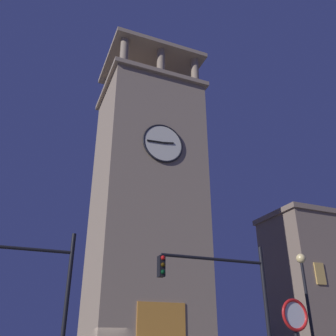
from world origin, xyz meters
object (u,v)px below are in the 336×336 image
object	(u,v)px
clocktower	(147,205)
no_horn_sign	(296,324)
traffic_signal_near	(230,291)
traffic_signal_mid	(40,287)
street_lamp	(306,292)

from	to	relation	value
clocktower	no_horn_sign	bearing A→B (deg)	83.18
traffic_signal_near	traffic_signal_mid	world-z (taller)	traffic_signal_mid
traffic_signal_mid	no_horn_sign	bearing A→B (deg)	133.74
street_lamp	no_horn_sign	xyz separation A→B (m)	(5.71, 5.80, -1.66)
street_lamp	traffic_signal_near	bearing A→B (deg)	13.98
traffic_signal_mid	no_horn_sign	size ratio (longest dim) A/B	1.98
traffic_signal_near	street_lamp	world-z (taller)	street_lamp
traffic_signal_mid	no_horn_sign	xyz separation A→B (m)	(-5.78, 6.04, -1.32)
traffic_signal_near	no_horn_sign	distance (m)	4.94
traffic_signal_near	traffic_signal_mid	bearing A→B (deg)	-11.61
traffic_signal_near	traffic_signal_mid	size ratio (longest dim) A/B	0.97
street_lamp	no_horn_sign	world-z (taller)	street_lamp
traffic_signal_near	no_horn_sign	xyz separation A→B (m)	(1.02, 4.64, -1.36)
no_horn_sign	traffic_signal_near	bearing A→B (deg)	-102.44
clocktower	traffic_signal_near	distance (m)	15.86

